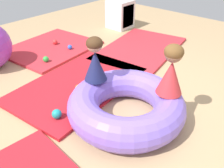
{
  "coord_description": "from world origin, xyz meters",
  "views": [
    {
      "loc": [
        -1.8,
        -1.31,
        1.73
      ],
      "look_at": [
        -0.12,
        0.18,
        0.35
      ],
      "focal_mm": 39.8,
      "sensor_mm": 36.0,
      "label": 1
    }
  ],
  "objects_px": {
    "play_ball_red": "(55,42)",
    "play_ball_blue": "(70,47)",
    "inflatable_cushion": "(126,105)",
    "child_in_navy": "(95,59)",
    "child_in_red": "(171,70)",
    "storage_cube": "(121,14)",
    "play_ball_green": "(46,59)",
    "play_ball_teal": "(57,114)",
    "play_ball_orange": "(79,88)"
  },
  "relations": [
    {
      "from": "child_in_navy",
      "to": "play_ball_red",
      "type": "distance_m",
      "value": 1.96
    },
    {
      "from": "child_in_red",
      "to": "storage_cube",
      "type": "distance_m",
      "value": 3.04
    },
    {
      "from": "child_in_red",
      "to": "child_in_navy",
      "type": "relative_size",
      "value": 1.06
    },
    {
      "from": "child_in_navy",
      "to": "play_ball_green",
      "type": "height_order",
      "value": "child_in_navy"
    },
    {
      "from": "play_ball_red",
      "to": "play_ball_blue",
      "type": "xyz_separation_m",
      "value": [
        0.03,
        -0.36,
        -0.01
      ]
    },
    {
      "from": "storage_cube",
      "to": "play_ball_blue",
      "type": "bearing_deg",
      "value": -174.53
    },
    {
      "from": "inflatable_cushion",
      "to": "child_in_navy",
      "type": "distance_m",
      "value": 0.59
    },
    {
      "from": "play_ball_red",
      "to": "storage_cube",
      "type": "bearing_deg",
      "value": -7.88
    },
    {
      "from": "inflatable_cushion",
      "to": "play_ball_green",
      "type": "distance_m",
      "value": 1.73
    },
    {
      "from": "inflatable_cushion",
      "to": "play_ball_blue",
      "type": "relative_size",
      "value": 16.43
    },
    {
      "from": "play_ball_teal",
      "to": "play_ball_blue",
      "type": "bearing_deg",
      "value": 45.53
    },
    {
      "from": "play_ball_orange",
      "to": "play_ball_blue",
      "type": "relative_size",
      "value": 1.2
    },
    {
      "from": "play_ball_red",
      "to": "play_ball_blue",
      "type": "height_order",
      "value": "play_ball_red"
    },
    {
      "from": "play_ball_red",
      "to": "storage_cube",
      "type": "relative_size",
      "value": 0.16
    },
    {
      "from": "inflatable_cushion",
      "to": "play_ball_blue",
      "type": "height_order",
      "value": "inflatable_cushion"
    },
    {
      "from": "inflatable_cushion",
      "to": "child_in_red",
      "type": "distance_m",
      "value": 0.6
    },
    {
      "from": "play_ball_green",
      "to": "play_ball_teal",
      "type": "xyz_separation_m",
      "value": [
        -0.72,
        -1.2,
        0.01
      ]
    },
    {
      "from": "play_ball_orange",
      "to": "play_ball_teal",
      "type": "xyz_separation_m",
      "value": [
        -0.5,
        -0.22,
        0.01
      ]
    },
    {
      "from": "play_ball_orange",
      "to": "child_in_navy",
      "type": "bearing_deg",
      "value": -89.07
    },
    {
      "from": "child_in_navy",
      "to": "play_ball_blue",
      "type": "bearing_deg",
      "value": -167.96
    },
    {
      "from": "inflatable_cushion",
      "to": "child_in_red",
      "type": "xyz_separation_m",
      "value": [
        0.29,
        -0.32,
        0.42
      ]
    },
    {
      "from": "play_ball_orange",
      "to": "inflatable_cushion",
      "type": "bearing_deg",
      "value": -88.29
    },
    {
      "from": "storage_cube",
      "to": "child_in_navy",
      "type": "bearing_deg",
      "value": -146.11
    },
    {
      "from": "play_ball_red",
      "to": "play_ball_teal",
      "type": "height_order",
      "value": "play_ball_teal"
    },
    {
      "from": "inflatable_cushion",
      "to": "child_in_navy",
      "type": "bearing_deg",
      "value": 92.26
    },
    {
      "from": "play_ball_orange",
      "to": "storage_cube",
      "type": "height_order",
      "value": "storage_cube"
    },
    {
      "from": "inflatable_cushion",
      "to": "play_ball_orange",
      "type": "bearing_deg",
      "value": 91.71
    },
    {
      "from": "child_in_red",
      "to": "play_ball_orange",
      "type": "bearing_deg",
      "value": 44.04
    },
    {
      "from": "child_in_navy",
      "to": "play_ball_green",
      "type": "relative_size",
      "value": 5.53
    },
    {
      "from": "child_in_red",
      "to": "play_ball_red",
      "type": "bearing_deg",
      "value": 17.84
    },
    {
      "from": "storage_cube",
      "to": "inflatable_cushion",
      "type": "bearing_deg",
      "value": -139.14
    },
    {
      "from": "play_ball_red",
      "to": "play_ball_orange",
      "type": "bearing_deg",
      "value": -117.14
    },
    {
      "from": "play_ball_orange",
      "to": "storage_cube",
      "type": "relative_size",
      "value": 0.16
    },
    {
      "from": "inflatable_cushion",
      "to": "play_ball_blue",
      "type": "distance_m",
      "value": 1.97
    },
    {
      "from": "inflatable_cushion",
      "to": "play_ball_green",
      "type": "height_order",
      "value": "inflatable_cushion"
    },
    {
      "from": "play_ball_green",
      "to": "play_ball_teal",
      "type": "bearing_deg",
      "value": -120.99
    },
    {
      "from": "child_in_red",
      "to": "play_ball_blue",
      "type": "xyz_separation_m",
      "value": [
        0.47,
        2.13,
        -0.51
      ]
    },
    {
      "from": "child_in_red",
      "to": "storage_cube",
      "type": "relative_size",
      "value": 0.93
    },
    {
      "from": "play_ball_blue",
      "to": "inflatable_cushion",
      "type": "bearing_deg",
      "value": -112.5
    },
    {
      "from": "play_ball_red",
      "to": "play_ball_orange",
      "type": "xyz_separation_m",
      "value": [
        -0.74,
        -1.45,
        0.0
      ]
    },
    {
      "from": "child_in_navy",
      "to": "play_ball_orange",
      "type": "relative_size",
      "value": 5.41
    },
    {
      "from": "play_ball_teal",
      "to": "play_ball_blue",
      "type": "height_order",
      "value": "play_ball_teal"
    },
    {
      "from": "play_ball_red",
      "to": "play_ball_blue",
      "type": "bearing_deg",
      "value": -84.72
    },
    {
      "from": "play_ball_red",
      "to": "play_ball_green",
      "type": "bearing_deg",
      "value": -138.76
    },
    {
      "from": "inflatable_cushion",
      "to": "play_ball_red",
      "type": "bearing_deg",
      "value": 71.71
    },
    {
      "from": "inflatable_cushion",
      "to": "play_ball_red",
      "type": "height_order",
      "value": "inflatable_cushion"
    },
    {
      "from": "child_in_navy",
      "to": "play_ball_teal",
      "type": "xyz_separation_m",
      "value": [
        -0.51,
        0.09,
        -0.48
      ]
    },
    {
      "from": "play_ball_orange",
      "to": "play_ball_teal",
      "type": "height_order",
      "value": "play_ball_teal"
    },
    {
      "from": "play_ball_orange",
      "to": "play_ball_blue",
      "type": "bearing_deg",
      "value": 54.52
    },
    {
      "from": "storage_cube",
      "to": "child_in_red",
      "type": "bearing_deg",
      "value": -131.02
    }
  ]
}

